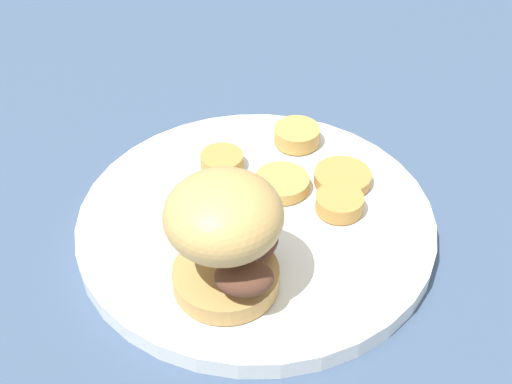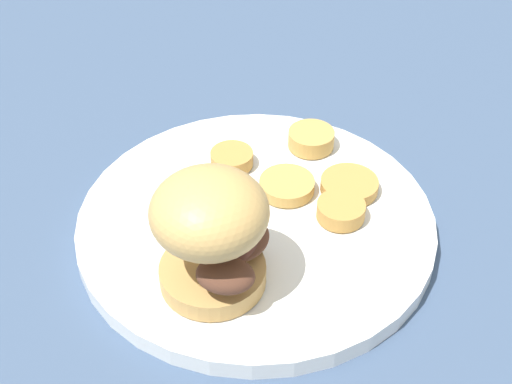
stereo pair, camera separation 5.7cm
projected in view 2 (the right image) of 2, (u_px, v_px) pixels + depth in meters
ground_plane at (256, 230)px, 0.60m from camera, size 4.00×4.00×0.00m
dinner_plate at (256, 222)px, 0.60m from camera, size 0.30×0.30×0.02m
sandwich at (215, 229)px, 0.50m from camera, size 0.10×0.08×0.10m
potato_round_0 at (232, 158)px, 0.64m from camera, size 0.04×0.04×0.01m
potato_round_1 at (341, 210)px, 0.58m from camera, size 0.04×0.04×0.01m
potato_round_2 at (311, 139)px, 0.66m from camera, size 0.04×0.04×0.02m
potato_round_3 at (287, 185)px, 0.61m from camera, size 0.05×0.05×0.01m
potato_round_4 at (349, 185)px, 0.61m from camera, size 0.05×0.05×0.01m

